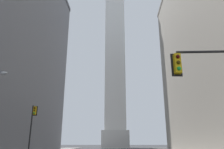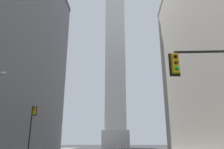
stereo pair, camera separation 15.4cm
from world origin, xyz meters
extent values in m
cube|color=silver|center=(0.00, 69.01, 2.58)|extent=(8.36, 8.36, 5.16)
cube|color=white|center=(0.00, 69.01, 30.93)|extent=(6.69, 6.69, 51.55)
cylinder|color=black|center=(7.32, 9.39, 6.18)|extent=(5.14, 0.14, 0.14)
cube|color=#E5B20F|center=(4.75, 9.39, 5.51)|extent=(0.36, 0.36, 1.10)
cube|color=black|center=(4.74, 9.57, 5.51)|extent=(0.58, 0.07, 1.32)
sphere|color=#410907|center=(4.76, 9.20, 5.85)|extent=(0.22, 0.22, 0.22)
sphere|color=#483506|center=(4.76, 9.20, 5.51)|extent=(0.22, 0.22, 0.22)
sphere|color=green|center=(4.76, 9.20, 5.17)|extent=(0.22, 0.22, 0.22)
cylinder|color=black|center=(-10.30, 27.52, 3.17)|extent=(0.18, 0.18, 6.34)
cube|color=#E5B20F|center=(-10.01, 27.52, 5.64)|extent=(0.34, 0.34, 1.10)
cube|color=black|center=(-10.01, 27.70, 5.64)|extent=(0.58, 0.03, 1.32)
sphere|color=#410907|center=(-10.01, 27.33, 5.98)|extent=(0.22, 0.22, 0.22)
sphere|color=#483506|center=(-10.01, 27.33, 5.64)|extent=(0.22, 0.22, 0.22)
sphere|color=green|center=(-10.01, 27.33, 5.30)|extent=(0.22, 0.22, 0.22)
ellipsoid|color=silver|center=(-7.99, 15.03, 6.96)|extent=(0.64, 0.36, 0.26)
camera|label=1|loc=(1.66, -1.79, 1.42)|focal=35.00mm
camera|label=2|loc=(1.81, -1.78, 1.42)|focal=35.00mm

